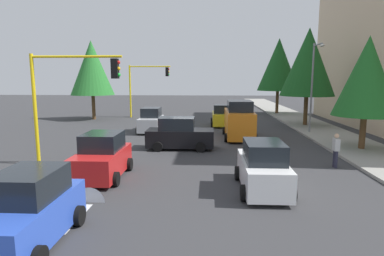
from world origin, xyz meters
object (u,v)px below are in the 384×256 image
Objects in this scene: tree_opposite_side at (92,68)px; delivery_van_orange at (239,121)px; street_lamp_curbside at (314,78)px; car_red at (102,157)px; pedestrian_crossing at (336,149)px; car_yellow at (222,116)px; car_black at (180,135)px; tree_roadside_mid at (308,62)px; tree_roadside_far at (279,65)px; car_blue at (28,212)px; traffic_signal_near_right at (69,87)px; traffic_signal_far_right at (146,81)px; car_white at (263,168)px; tree_roadside_near at (367,76)px; car_silver at (151,121)px.

delivery_van_orange is at bearing 54.64° from tree_opposite_side.
car_red is at bearing -47.49° from street_lamp_curbside.
pedestrian_crossing is at bearing 45.92° from tree_opposite_side.
car_yellow is at bearing -122.05° from street_lamp_curbside.
pedestrian_crossing is (3.88, 8.06, 0.01)m from car_black.
tree_roadside_far is (-10.00, -0.50, 0.17)m from tree_roadside_mid.
car_blue is at bearing -31.74° from tree_roadside_mid.
tree_roadside_mid is (-14.00, 15.68, 1.82)m from traffic_signal_near_right.
traffic_signal_near_right is at bearing 0.09° from traffic_signal_far_right.
car_white is at bearing -24.27° from street_lamp_curbside.
tree_roadside_mid is at bearing 159.04° from car_white.
pedestrian_crossing is (23.88, -2.03, -5.02)m from tree_roadside_far.
traffic_signal_far_right is 18.17m from street_lamp_curbside.
tree_roadside_mid is at bearing -177.14° from tree_roadside_near.
car_black is 8.94m from pedestrian_crossing.
tree_roadside_mid is at bearing 91.06° from car_yellow.
car_blue is (25.90, 7.45, -4.50)m from tree_opposite_side.
car_white is (17.38, -6.66, -4.86)m from tree_roadside_mid.
tree_roadside_mid is 21.50m from car_red.
traffic_signal_far_right reaches higher than car_yellow.
car_black is at bearing -90.00° from tree_roadside_near.
traffic_signal_near_right is 1.40× the size of car_white.
car_black reaches higher than pedestrian_crossing.
traffic_signal_far_right is 25.27m from car_white.
traffic_signal_near_right reaches higher than car_silver.
car_white is 1.07× the size of car_red.
traffic_signal_near_right is 1.52× the size of car_silver.
traffic_signal_near_right is at bearing -164.94° from car_blue.
pedestrian_crossing is at bearing 64.26° from car_black.
traffic_signal_near_right is 1.35× the size of car_black.
delivery_van_orange is 1.29× the size of car_red.
car_blue and car_white have the same top height.
tree_roadside_far is at bearing -177.14° from tree_roadside_near.
delivery_van_orange is at bearing 133.14° from car_black.
traffic_signal_near_right is 10.10m from car_white.
tree_opposite_side is 21.85m from car_red.
pedestrian_crossing is at bearing 27.84° from delivery_van_orange.
tree_roadside_near is at bearing 2.86° from tree_roadside_far.
car_black is (0.00, -11.09, -3.56)m from tree_roadside_near.
tree_roadside_mid is 2.21× the size of car_white.
tree_roadside_far reaches higher than traffic_signal_near_right.
car_black is (20.00, -10.09, -5.03)m from tree_roadside_far.
traffic_signal_far_right reaches higher than traffic_signal_near_right.
traffic_signal_far_right is 28.17m from car_blue.
car_silver is at bearing -58.40° from car_yellow.
car_silver is 6.91m from car_yellow.
car_silver and car_blue have the same top height.
traffic_signal_near_right is 10.91m from car_silver.
car_black is at bearing -115.74° from pedestrian_crossing.
tree_opposite_side reaches higher than car_blue.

